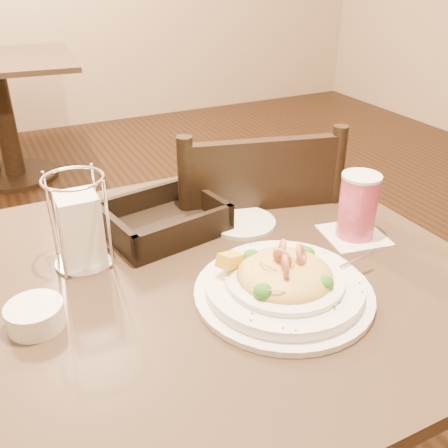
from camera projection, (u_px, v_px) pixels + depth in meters
name	position (u px, v px, depth m)	size (l,w,h in m)	color
main_table	(228.00, 355.00, 1.08)	(0.90, 0.90, 0.74)	black
background_table	(0.00, 99.00, 2.98)	(0.97, 0.97, 0.74)	black
dining_chair_near	(246.00, 264.00, 1.42)	(0.51, 0.51, 0.93)	black
pasta_bowl	(284.00, 282.00, 0.87)	(0.35, 0.32, 0.10)	white
drink_glass	(358.00, 207.00, 1.03)	(0.14, 0.14, 0.14)	white
bread_basket	(163.00, 222.00, 1.08)	(0.27, 0.23, 0.07)	black
napkin_caddy	(80.00, 227.00, 0.94)	(0.11, 0.11, 0.18)	silver
side_plate	(242.00, 222.00, 1.11)	(0.15, 0.15, 0.01)	white
butter_ramekin	(35.00, 315.00, 0.80)	(0.09, 0.09, 0.04)	white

